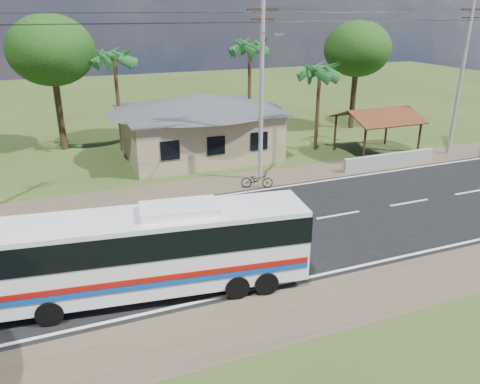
% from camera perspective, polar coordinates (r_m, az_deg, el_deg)
% --- Properties ---
extents(ground, '(120.00, 120.00, 0.00)m').
position_cam_1_polar(ground, '(22.41, 2.13, -4.59)').
color(ground, '#2C4418').
rests_on(ground, ground).
extents(road, '(120.00, 16.00, 0.03)m').
position_cam_1_polar(road, '(22.40, 2.13, -4.57)').
color(road, black).
rests_on(road, ground).
extents(house, '(12.40, 10.00, 5.00)m').
position_cam_1_polar(house, '(33.50, -5.19, 8.94)').
color(house, tan).
rests_on(house, ground).
extents(waiting_shed, '(5.20, 4.48, 3.35)m').
position_cam_1_polar(waiting_shed, '(34.96, 16.51, 8.82)').
color(waiting_shed, '#361F13').
rests_on(waiting_shed, ground).
extents(concrete_barrier, '(7.00, 0.30, 0.90)m').
position_cam_1_polar(concrete_barrier, '(32.72, 17.74, 3.72)').
color(concrete_barrier, '#9E9E99').
rests_on(concrete_barrier, ground).
extents(utility_poles, '(32.80, 2.22, 11.00)m').
position_cam_1_polar(utility_poles, '(27.46, 2.01, 12.91)').
color(utility_poles, '#9E9E99').
rests_on(utility_poles, ground).
extents(palm_near, '(2.80, 2.80, 6.70)m').
position_cam_1_polar(palm_near, '(34.56, 9.70, 14.27)').
color(palm_near, '#47301E').
rests_on(palm_near, ground).
extents(palm_mid, '(2.80, 2.80, 8.20)m').
position_cam_1_polar(palm_mid, '(36.85, 1.21, 17.25)').
color(palm_mid, '#47301E').
rests_on(palm_mid, ground).
extents(palm_far, '(2.80, 2.80, 7.70)m').
position_cam_1_polar(palm_far, '(34.82, -15.12, 15.52)').
color(palm_far, '#47301E').
rests_on(palm_far, ground).
extents(tree_behind_house, '(6.00, 6.00, 9.61)m').
position_cam_1_polar(tree_behind_house, '(36.53, -22.05, 15.67)').
color(tree_behind_house, '#47301E').
rests_on(tree_behind_house, ground).
extents(tree_behind_shed, '(5.60, 5.60, 9.02)m').
position_cam_1_polar(tree_behind_shed, '(42.17, 14.12, 16.52)').
color(tree_behind_shed, '#47301E').
rests_on(tree_behind_shed, ground).
extents(coach_bus, '(11.20, 3.71, 3.42)m').
position_cam_1_polar(coach_bus, '(17.05, -10.25, -6.42)').
color(coach_bus, white).
rests_on(coach_bus, ground).
extents(motorcycle, '(1.98, 1.30, 0.98)m').
position_cam_1_polar(motorcycle, '(27.39, 2.08, 1.49)').
color(motorcycle, black).
rests_on(motorcycle, ground).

